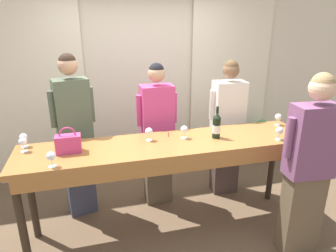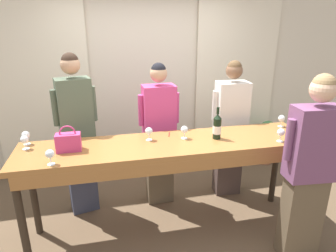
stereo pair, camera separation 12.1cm
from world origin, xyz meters
The scene contains 20 objects.
ground_plane centered at (0.00, 0.00, 0.00)m, with size 18.00×18.00×0.00m, color brown.
wall_back centered at (0.00, 1.63, 1.40)m, with size 12.00×0.06×2.80m.
curtain_panel_left centered at (-1.40, 1.56, 1.34)m, with size 1.26×0.03×2.69m.
curtain_panel_right centered at (1.40, 1.56, 1.34)m, with size 1.26×0.03×2.69m.
tasting_bar centered at (0.00, -0.02, 0.92)m, with size 2.92×0.65×1.03m.
wine_bottle centered at (0.49, 0.00, 1.15)m, with size 0.08×0.08×0.33m.
handbag centered at (-0.95, 0.01, 1.12)m, with size 0.22×0.12×0.25m.
wine_glass_front_left centered at (1.08, -0.21, 1.12)m, with size 0.07×0.07×0.13m.
wine_glass_front_mid centered at (-1.35, 0.14, 1.12)m, with size 0.07×0.07×0.13m.
wine_glass_front_right centered at (-1.07, -0.25, 1.12)m, with size 0.07×0.07×0.13m.
wine_glass_center_left centered at (0.17, 0.07, 1.12)m, with size 0.07×0.07×0.13m.
wine_glass_center_mid centered at (-0.19, 0.10, 1.12)m, with size 0.07×0.07×0.13m.
wine_glass_center_right centered at (1.34, 0.18, 1.12)m, with size 0.07×0.07×0.13m.
wine_glass_back_left centered at (-1.36, 0.26, 1.12)m, with size 0.07×0.07×0.13m.
pen centered at (0.04, 0.21, 1.03)m, with size 0.04×0.12×0.01m.
guest_olive_jacket centered at (-0.92, 0.59, 0.98)m, with size 0.47×0.30×1.86m.
guest_pink_top centered at (0.01, 0.59, 0.89)m, with size 0.48×0.25×1.73m.
guest_cream_sweater centered at (0.91, 0.59, 0.89)m, with size 0.49×0.27×1.73m.
host_pouring centered at (1.13, -0.62, 0.92)m, with size 0.53×0.26×1.77m.
potted_plant centered at (1.87, 1.27, 0.40)m, with size 0.32×0.32×0.70m.
Camera 1 is at (-0.73, -2.64, 2.17)m, focal length 32.00 mm.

